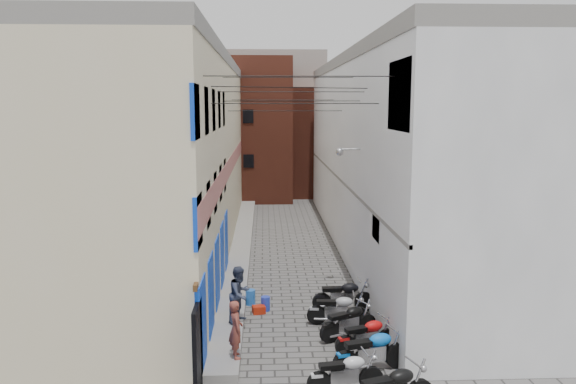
{
  "coord_description": "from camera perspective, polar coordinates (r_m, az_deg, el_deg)",
  "views": [
    {
      "loc": [
        -0.93,
        -12.85,
        6.76
      ],
      "look_at": [
        0.09,
        11.29,
        3.0
      ],
      "focal_mm": 35.0,
      "sensor_mm": 36.0,
      "label": 1
    }
  ],
  "objects": [
    {
      "name": "ground",
      "position": [
        14.55,
        1.62,
        -18.85
      ],
      "size": [
        90.0,
        90.0,
        0.0
      ],
      "primitive_type": "plane",
      "color": "#5B5855",
      "rests_on": "ground"
    },
    {
      "name": "plinth",
      "position": [
        26.71,
        -4.76,
        -5.57
      ],
      "size": [
        0.9,
        26.0,
        0.25
      ],
      "primitive_type": "cube",
      "color": "gray",
      "rests_on": "ground"
    },
    {
      "name": "building_left",
      "position": [
        26.21,
        -11.32,
        3.72
      ],
      "size": [
        5.1,
        27.0,
        9.0
      ],
      "color": "beige",
      "rests_on": "ground"
    },
    {
      "name": "building_right",
      "position": [
        26.61,
        10.49,
        3.84
      ],
      "size": [
        5.94,
        26.0,
        9.0
      ],
      "color": "silver",
      "rests_on": "ground"
    },
    {
      "name": "building_far_brick_left",
      "position": [
        40.9,
        -3.94,
        6.36
      ],
      "size": [
        6.0,
        6.0,
        10.0
      ],
      "primitive_type": "cube",
      "color": "brown",
      "rests_on": "ground"
    },
    {
      "name": "building_far_brick_right",
      "position": [
        43.12,
        2.83,
        5.17
      ],
      "size": [
        5.0,
        6.0,
        8.0
      ],
      "primitive_type": "cube",
      "color": "brown",
      "rests_on": "ground"
    },
    {
      "name": "building_far_concrete",
      "position": [
        46.87,
        -1.29,
        7.31
      ],
      "size": [
        8.0,
        5.0,
        11.0
      ],
      "primitive_type": "cube",
      "color": "gray",
      "rests_on": "ground"
    },
    {
      "name": "far_shopfront",
      "position": [
        38.46,
        -1.01,
        0.54
      ],
      "size": [
        2.0,
        0.3,
        2.4
      ],
      "primitive_type": "cube",
      "color": "black",
      "rests_on": "ground"
    },
    {
      "name": "overhead_wires",
      "position": [
        20.51,
        0.19,
        9.86
      ],
      "size": [
        5.8,
        13.02,
        1.32
      ],
      "color": "black",
      "rests_on": "ground"
    },
    {
      "name": "motorcycle_b",
      "position": [
        13.97,
        5.87,
        -17.65
      ],
      "size": [
        1.94,
        0.88,
        1.08
      ],
      "primitive_type": null,
      "rotation": [
        0.0,
        0.0,
        -1.41
      ],
      "color": "#BABABF",
      "rests_on": "ground"
    },
    {
      "name": "motorcycle_c",
      "position": [
        14.96,
        8.54,
        -15.5
      ],
      "size": [
        2.23,
        1.22,
        1.23
      ],
      "primitive_type": null,
      "rotation": [
        0.0,
        0.0,
        -1.3
      ],
      "color": "blue",
      "rests_on": "ground"
    },
    {
      "name": "motorcycle_d",
      "position": [
        16.02,
        8.03,
        -14.08
      ],
      "size": [
        1.98,
        1.17,
        1.09
      ],
      "primitive_type": null,
      "rotation": [
        0.0,
        0.0,
        -1.24
      ],
      "color": "red",
      "rests_on": "ground"
    },
    {
      "name": "motorcycle_e",
      "position": [
        16.87,
        6.17,
        -12.77
      ],
      "size": [
        2.0,
        1.43,
        1.12
      ],
      "primitive_type": null,
      "rotation": [
        0.0,
        0.0,
        -1.09
      ],
      "color": "black",
      "rests_on": "ground"
    },
    {
      "name": "motorcycle_f",
      "position": [
        17.77,
        5.07,
        -11.64
      ],
      "size": [
        1.96,
        0.79,
        1.1
      ],
      "primitive_type": null,
      "rotation": [
        0.0,
        0.0,
        -1.67
      ],
      "color": "#9D9DA2",
      "rests_on": "ground"
    },
    {
      "name": "motorcycle_g",
      "position": [
        18.85,
        5.63,
        -10.3
      ],
      "size": [
        2.06,
        0.68,
        1.19
      ],
      "primitive_type": null,
      "rotation": [
        0.0,
        0.0,
        -1.56
      ],
      "color": "black",
      "rests_on": "ground"
    },
    {
      "name": "person_a",
      "position": [
        15.01,
        -5.32,
        -13.69
      ],
      "size": [
        0.48,
        0.63,
        1.53
      ],
      "primitive_type": "imported",
      "rotation": [
        0.0,
        0.0,
        1.8
      ],
      "color": "brown",
      "rests_on": "plinth"
    },
    {
      "name": "person_b",
      "position": [
        17.28,
        -4.91,
        -10.28
      ],
      "size": [
        1.01,
        1.06,
        1.72
      ],
      "primitive_type": "imported",
      "rotation": [
        0.0,
        0.0,
        0.95
      ],
      "color": "#373E52",
      "rests_on": "plinth"
    },
    {
      "name": "water_jug_near",
      "position": [
        18.99,
        -2.3,
        -11.26
      ],
      "size": [
        0.39,
        0.39,
        0.47
      ],
      "primitive_type": "cylinder",
      "rotation": [
        0.0,
        0.0,
        0.37
      ],
      "color": "#263BC0",
      "rests_on": "ground"
    },
    {
      "name": "water_jug_far",
      "position": [
        19.52,
        -3.84,
        -10.62
      ],
      "size": [
        0.41,
        0.41,
        0.52
      ],
      "primitive_type": "cylinder",
      "rotation": [
        0.0,
        0.0,
        -0.25
      ],
      "color": "blue",
      "rests_on": "ground"
    },
    {
      "name": "red_crate",
      "position": [
        18.79,
        -2.98,
        -11.84
      ],
      "size": [
        0.46,
        0.39,
        0.25
      ],
      "primitive_type": "cube",
      "rotation": [
        0.0,
        0.0,
        0.22
      ],
      "color": "#B0220C",
      "rests_on": "ground"
    }
  ]
}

